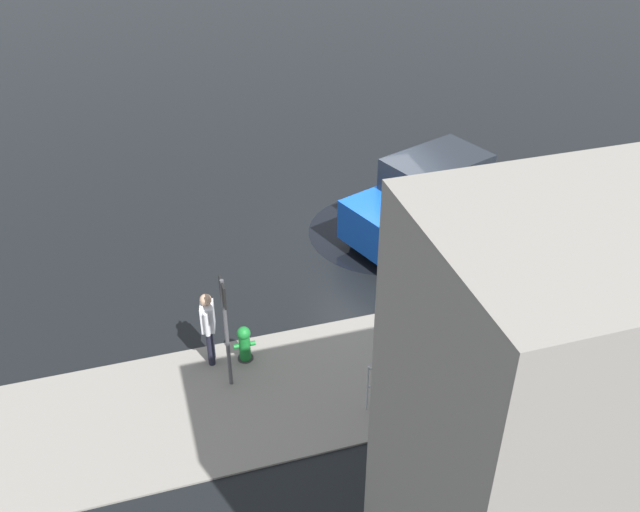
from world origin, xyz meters
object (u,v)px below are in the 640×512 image
object	(u,v)px
fire_hydrant	(244,344)
pedestrian	(208,324)
moving_hatchback	(427,199)
sign_post	(225,319)

from	to	relation	value
fire_hydrant	pedestrian	bearing A→B (deg)	-11.54
fire_hydrant	moving_hatchback	bearing A→B (deg)	-148.38
moving_hatchback	fire_hydrant	bearing A→B (deg)	31.62
fire_hydrant	sign_post	world-z (taller)	sign_post
pedestrian	sign_post	xyz separation A→B (m)	(-0.23, 0.72, 0.62)
sign_post	pedestrian	bearing A→B (deg)	-72.14
pedestrian	moving_hatchback	bearing A→B (deg)	-152.23
moving_hatchback	sign_post	world-z (taller)	sign_post
moving_hatchback	sign_post	xyz separation A→B (m)	(5.50, 3.73, 0.55)
fire_hydrant	pedestrian	world-z (taller)	pedestrian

